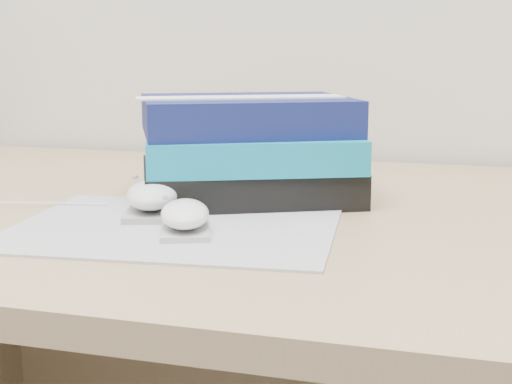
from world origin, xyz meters
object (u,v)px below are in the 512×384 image
(desk, at_px, (372,370))
(book_stack, at_px, (248,149))
(mouse_front, at_px, (185,216))
(pouch, at_px, (218,163))
(mouse_rear, at_px, (153,197))

(desk, height_order, book_stack, book_stack)
(mouse_front, relative_size, book_stack, 0.31)
(mouse_front, xyz_separation_m, book_stack, (0.01, 0.20, 0.05))
(pouch, bearing_deg, mouse_front, -82.56)
(desk, xyz_separation_m, mouse_rear, (-0.25, -0.15, 0.26))
(mouse_front, distance_m, pouch, 0.18)
(mouse_rear, relative_size, pouch, 0.98)
(mouse_front, bearing_deg, pouch, 97.44)
(desk, bearing_deg, pouch, -168.43)
(book_stack, bearing_deg, desk, 6.12)
(desk, distance_m, pouch, 0.35)
(mouse_rear, height_order, book_stack, book_stack)
(desk, distance_m, mouse_rear, 0.39)
(desk, bearing_deg, book_stack, -173.88)
(desk, distance_m, mouse_front, 0.38)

